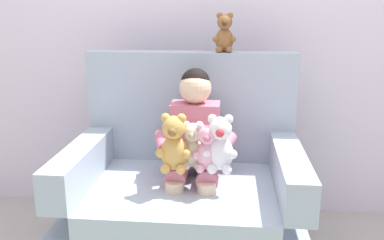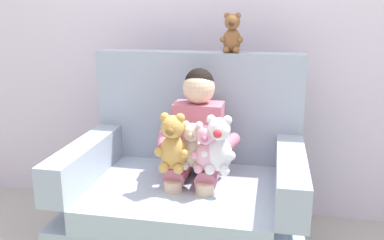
# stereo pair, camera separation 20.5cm
# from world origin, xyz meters

# --- Properties ---
(back_wall) EXTENTS (6.00, 0.10, 2.60)m
(back_wall) POSITION_xyz_m (0.00, 0.73, 1.30)
(back_wall) COLOR silver
(back_wall) RESTS_ON ground
(armchair) EXTENTS (1.20, 0.88, 1.12)m
(armchair) POSITION_xyz_m (0.00, 0.05, 0.35)
(armchair) COLOR #9EADBC
(armchair) RESTS_ON ground
(seated_child) EXTENTS (0.45, 0.39, 0.82)m
(seated_child) POSITION_xyz_m (0.04, 0.07, 0.69)
(seated_child) COLOR #C66B7F
(seated_child) RESTS_ON armchair
(plush_cream) EXTENTS (0.14, 0.12, 0.24)m
(plush_cream) POSITION_xyz_m (0.05, -0.07, 0.70)
(plush_cream) COLOR silver
(plush_cream) RESTS_ON armchair
(plush_honey) EXTENTS (0.17, 0.14, 0.29)m
(plush_honey) POSITION_xyz_m (-0.04, -0.12, 0.72)
(plush_honey) COLOR gold
(plush_honey) RESTS_ON armchair
(plush_white) EXTENTS (0.17, 0.14, 0.29)m
(plush_white) POSITION_xyz_m (0.18, -0.10, 0.72)
(plush_white) COLOR white
(plush_white) RESTS_ON armchair
(plush_pink) EXTENTS (0.14, 0.12, 0.24)m
(plush_pink) POSITION_xyz_m (0.12, -0.10, 0.70)
(plush_pink) COLOR #EAA8BC
(plush_pink) RESTS_ON armchair
(plush_brown_on_backrest) EXTENTS (0.13, 0.11, 0.22)m
(plush_brown_on_backrest) POSITION_xyz_m (0.19, 0.36, 1.22)
(plush_brown_on_backrest) COLOR brown
(plush_brown_on_backrest) RESTS_ON armchair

